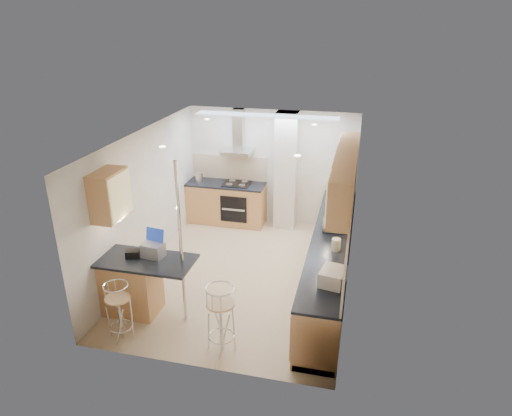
% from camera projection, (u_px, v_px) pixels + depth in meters
% --- Properties ---
extents(ground, '(4.80, 4.80, 0.00)m').
position_uv_depth(ground, '(244.00, 274.00, 8.15)').
color(ground, '#CEB089').
rests_on(ground, ground).
extents(room_shell, '(3.64, 4.84, 2.51)m').
position_uv_depth(room_shell, '(267.00, 188.00, 7.82)').
color(room_shell, beige).
rests_on(room_shell, ground).
extents(right_counter, '(0.63, 4.40, 0.92)m').
position_uv_depth(right_counter, '(330.00, 261.00, 7.65)').
color(right_counter, '#B67A48').
rests_on(right_counter, ground).
extents(back_counter, '(1.70, 0.63, 0.92)m').
position_uv_depth(back_counter, '(226.00, 203.00, 10.06)').
color(back_counter, '#B67A48').
rests_on(back_counter, ground).
extents(peninsula, '(1.47, 0.72, 0.94)m').
position_uv_depth(peninsula, '(147.00, 286.00, 6.91)').
color(peninsula, '#B67A48').
rests_on(peninsula, ground).
extents(microwave, '(0.38, 0.55, 0.30)m').
position_uv_depth(microwave, '(335.00, 219.00, 7.76)').
color(microwave, white).
rests_on(microwave, right_counter).
extents(laptop, '(0.34, 0.27, 0.21)m').
position_uv_depth(laptop, '(153.00, 250.00, 6.77)').
color(laptop, '#A3A5AB').
rests_on(laptop, peninsula).
extents(bag, '(0.23, 0.20, 0.11)m').
position_uv_depth(bag, '(133.00, 254.00, 6.79)').
color(bag, black).
rests_on(bag, peninsula).
extents(bar_stool_near, '(0.47, 0.47, 0.89)m').
position_uv_depth(bar_stool_near, '(119.00, 312.00, 6.36)').
color(bar_stool_near, tan).
rests_on(bar_stool_near, ground).
extents(bar_stool_end, '(0.50, 0.50, 1.00)m').
position_uv_depth(bar_stool_end, '(221.00, 319.00, 6.11)').
color(bar_stool_end, tan).
rests_on(bar_stool_end, ground).
extents(jar_a, '(0.13, 0.13, 0.18)m').
position_uv_depth(jar_a, '(330.00, 222.00, 7.78)').
color(jar_a, beige).
rests_on(jar_a, right_counter).
extents(jar_b, '(0.13, 0.13, 0.14)m').
position_uv_depth(jar_b, '(329.00, 222.00, 7.85)').
color(jar_b, beige).
rests_on(jar_b, right_counter).
extents(jar_c, '(0.18, 0.18, 0.19)m').
position_uv_depth(jar_c, '(336.00, 245.00, 7.00)').
color(jar_c, '#B5B491').
rests_on(jar_c, right_counter).
extents(jar_d, '(0.11, 0.11, 0.15)m').
position_uv_depth(jar_d, '(335.00, 271.00, 6.33)').
color(jar_d, white).
rests_on(jar_d, right_counter).
extents(bread_bin, '(0.38, 0.45, 0.21)m').
position_uv_depth(bread_bin, '(333.00, 277.00, 6.13)').
color(bread_bin, beige).
rests_on(bread_bin, right_counter).
extents(kettle, '(0.16, 0.16, 0.22)m').
position_uv_depth(kettle, '(199.00, 178.00, 9.89)').
color(kettle, silver).
rests_on(kettle, back_counter).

